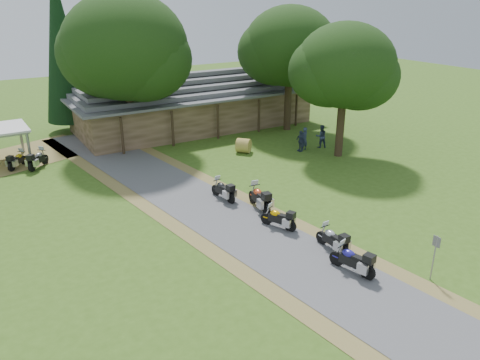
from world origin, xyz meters
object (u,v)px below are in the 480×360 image
lodge (194,99)px  motorcycle_carport_b (38,158)px  motorcycle_row_c (278,217)px  motorcycle_row_a (352,259)px  motorcycle_row_e (223,189)px  motorcycle_carport_a (17,159)px  motorcycle_row_d (259,197)px  hay_bale (244,146)px  motorcycle_row_b (333,238)px

lodge → motorcycle_carport_b: (-13.92, -4.33, -1.78)m
motorcycle_row_c → motorcycle_row_a: bearing=159.2°
motorcycle_row_a → motorcycle_row_c: size_ratio=1.09×
motorcycle_row_e → motorcycle_carport_a: size_ratio=1.05×
lodge → motorcycle_carport_a: size_ratio=11.97×
lodge → motorcycle_row_d: lodge is taller
lodge → motorcycle_row_d: 18.36m
motorcycle_row_c → motorcycle_row_d: (0.43, 2.42, 0.12)m
motorcycle_row_d → motorcycle_carport_b: bearing=41.8°
hay_bale → motorcycle_row_d: bearing=-116.5°
motorcycle_row_b → motorcycle_row_e: 7.84m
motorcycle_row_b → hay_bale: 15.06m
motorcycle_row_d → motorcycle_row_e: (-1.09, 2.17, -0.09)m
motorcycle_row_d → motorcycle_carport_b: (-9.32, 13.36, -0.06)m
lodge → motorcycle_carport_b: size_ratio=10.93×
motorcycle_row_b → motorcycle_row_e: bearing=9.4°
motorcycle_row_a → motorcycle_carport_b: motorcycle_carport_b is taller
motorcycle_row_d → motorcycle_carport_a: size_ratio=1.19×
motorcycle_row_b → lodge: bearing=-11.8°
motorcycle_carport_b → motorcycle_row_c: bearing=-109.1°
motorcycle_carport_b → motorcycle_row_d: bearing=-103.5°
motorcycle_row_c → motorcycle_row_d: 2.46m
motorcycle_carport_a → motorcycle_carport_b: bearing=-77.7°
lodge → motorcycle_row_a: 25.57m
motorcycle_carport_b → hay_bale: (13.79, -4.38, -0.13)m
motorcycle_row_a → hay_bale: size_ratio=1.81×
motorcycle_row_b → motorcycle_row_c: bearing=13.6°
motorcycle_row_c → motorcycle_carport_a: size_ratio=1.00×
lodge → hay_bale: 8.92m
motorcycle_row_a → motorcycle_row_e: motorcycle_row_a is taller
motorcycle_row_c → hay_bale: (4.90, 11.40, -0.08)m
motorcycle_carport_b → hay_bale: 14.47m
motorcycle_row_c → hay_bale: bearing=-47.7°
lodge → motorcycle_carport_a: bearing=-166.5°
motorcycle_row_e → hay_bale: bearing=-46.2°
motorcycle_row_d → motorcycle_row_a: bearing=-174.1°
motorcycle_row_a → hay_bale: bearing=-29.7°
motorcycle_carport_a → motorcycle_row_a: bearing=-111.8°
hay_bale → motorcycle_carport_b: bearing=162.4°
motorcycle_row_e → motorcycle_row_b: bearing=-176.0°
motorcycle_row_e → motorcycle_carport_b: bearing=29.4°
lodge → motorcycle_row_b: (-4.19, -23.22, -1.82)m
motorcycle_row_b → motorcycle_row_c: (-0.84, 3.11, -0.02)m
motorcycle_row_b → motorcycle_row_c: 3.22m
motorcycle_row_e → lodge: bearing=-27.1°
motorcycle_row_b → motorcycle_carport_b: motorcycle_carport_b is taller
motorcycle_row_b → motorcycle_row_d: 5.54m
lodge → motorcycle_row_c: size_ratio=11.96×
motorcycle_row_a → motorcycle_row_c: (-0.31, 4.96, -0.05)m
lodge → hay_bale: size_ratio=19.96×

